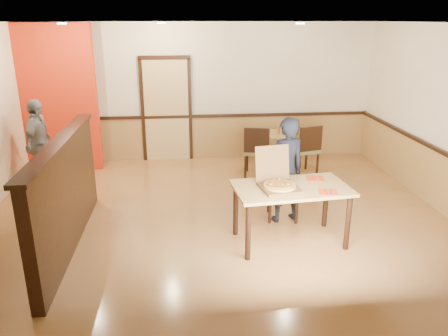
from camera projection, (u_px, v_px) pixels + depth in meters
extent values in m
plane|color=#BD8349|center=(221.00, 231.00, 6.18)|extent=(7.00, 7.00, 0.00)
plane|color=black|center=(220.00, 23.00, 5.27)|extent=(7.00, 7.00, 0.00)
plane|color=#F4E4BE|center=(205.00, 93.00, 9.02)|extent=(7.00, 0.00, 7.00)
cube|color=olive|center=(206.00, 137.00, 9.30)|extent=(7.00, 0.04, 0.90)
cube|color=black|center=(205.00, 116.00, 9.13)|extent=(7.00, 0.06, 0.06)
cube|color=#DDB971|center=(167.00, 111.00, 9.02)|extent=(0.90, 0.06, 2.10)
cube|color=black|center=(66.00, 196.00, 5.58)|extent=(0.14, 3.00, 1.40)
cube|color=black|center=(60.00, 142.00, 5.35)|extent=(0.20, 3.10, 0.05)
cube|color=red|center=(54.00, 99.00, 8.28)|extent=(1.60, 0.20, 2.78)
cylinder|color=beige|center=(62.00, 23.00, 6.76)|extent=(0.14, 0.14, 0.02)
cylinder|color=beige|center=(161.00, 23.00, 7.56)|extent=(0.14, 0.14, 0.02)
cylinder|color=beige|center=(300.00, 23.00, 6.82)|extent=(0.14, 0.14, 0.02)
cube|color=tan|center=(291.00, 188.00, 5.65)|extent=(1.56, 0.99, 0.04)
cylinder|color=black|center=(248.00, 232.00, 5.33)|extent=(0.07, 0.07, 0.75)
cylinder|color=black|center=(236.00, 209.00, 5.97)|extent=(0.07, 0.07, 0.75)
cylinder|color=black|center=(348.00, 223.00, 5.58)|extent=(0.07, 0.07, 0.75)
cylinder|color=black|center=(326.00, 202.00, 6.22)|extent=(0.07, 0.07, 0.75)
cube|color=olive|center=(283.00, 189.00, 6.46)|extent=(0.53, 0.53, 0.06)
cube|color=black|center=(283.00, 168.00, 6.57)|extent=(0.45, 0.11, 0.45)
cylinder|color=black|center=(270.00, 210.00, 6.37)|extent=(0.04, 0.04, 0.41)
cylinder|color=black|center=(269.00, 200.00, 6.73)|extent=(0.04, 0.04, 0.41)
cylinder|color=black|center=(297.00, 211.00, 6.35)|extent=(0.04, 0.04, 0.41)
cylinder|color=black|center=(294.00, 200.00, 6.71)|extent=(0.04, 0.04, 0.41)
cube|color=olive|center=(257.00, 151.00, 8.24)|extent=(0.58, 0.58, 0.06)
cube|color=black|center=(257.00, 140.00, 7.95)|extent=(0.46, 0.15, 0.46)
cylinder|color=black|center=(268.00, 162.00, 8.50)|extent=(0.05, 0.05, 0.42)
cylinder|color=black|center=(267.00, 168.00, 8.12)|extent=(0.05, 0.05, 0.42)
cylinder|color=black|center=(247.00, 161.00, 8.55)|extent=(0.05, 0.05, 0.42)
cylinder|color=black|center=(245.00, 167.00, 8.17)|extent=(0.05, 0.05, 0.42)
cube|color=olive|center=(304.00, 149.00, 8.33)|extent=(0.60, 0.60, 0.06)
cube|color=black|center=(311.00, 139.00, 8.05)|extent=(0.46, 0.17, 0.47)
cylinder|color=black|center=(306.00, 159.00, 8.66)|extent=(0.05, 0.05, 0.42)
cylinder|color=black|center=(317.00, 165.00, 8.31)|extent=(0.05, 0.05, 0.42)
cylinder|color=black|center=(288.00, 161.00, 8.52)|extent=(0.05, 0.05, 0.42)
cylinder|color=black|center=(299.00, 167.00, 8.17)|extent=(0.05, 0.05, 0.42)
cube|color=tan|center=(275.00, 134.00, 8.75)|extent=(0.75, 0.75, 0.04)
cylinder|color=black|center=(262.00, 153.00, 8.65)|extent=(0.07, 0.07, 0.64)
cylinder|color=black|center=(262.00, 147.00, 9.10)|extent=(0.07, 0.07, 0.64)
cylinder|color=black|center=(286.00, 154.00, 8.61)|extent=(0.07, 0.07, 0.64)
cylinder|color=black|center=(286.00, 147.00, 9.06)|extent=(0.07, 0.07, 0.64)
imported|color=black|center=(286.00, 170.00, 6.28)|extent=(0.65, 0.51, 1.57)
imported|color=gray|center=(39.00, 144.00, 7.63)|extent=(0.46, 0.94, 1.56)
cube|color=brown|center=(279.00, 188.00, 5.56)|extent=(0.54, 0.54, 0.03)
cube|color=brown|center=(272.00, 163.00, 5.73)|extent=(0.47, 0.16, 0.46)
cylinder|color=gold|center=(280.00, 186.00, 5.55)|extent=(0.53, 0.53, 0.03)
cube|color=red|center=(328.00, 192.00, 5.45)|extent=(0.27, 0.27, 0.01)
cylinder|color=white|center=(326.00, 192.00, 5.45)|extent=(0.04, 0.20, 0.01)
cube|color=white|center=(330.00, 192.00, 5.45)|extent=(0.06, 0.21, 0.00)
cube|color=red|center=(315.00, 178.00, 5.92)|extent=(0.27, 0.27, 0.01)
cylinder|color=white|center=(313.00, 178.00, 5.92)|extent=(0.04, 0.20, 0.01)
cube|color=white|center=(317.00, 178.00, 5.92)|extent=(0.05, 0.21, 0.00)
cylinder|color=brown|center=(279.00, 130.00, 8.65)|extent=(0.06, 0.06, 0.14)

